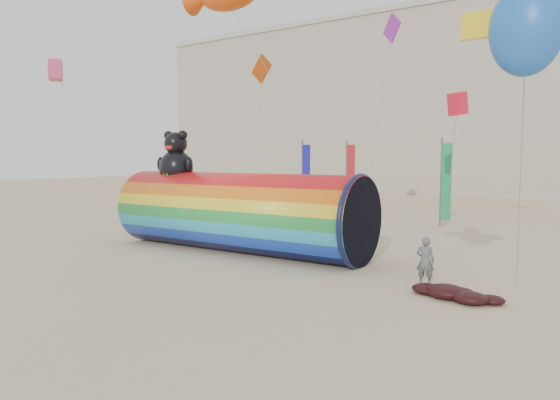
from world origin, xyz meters
The scene contains 7 objects.
ground centered at (0.00, 0.00, 0.00)m, with size 160.00×160.00×0.00m, color #CCB58C.
hotel_building centered at (-12.00, 45.95, 10.31)m, with size 60.40×15.40×20.60m.
windsock_assembly centered at (-2.16, 2.22, 1.78)m, with size 11.67×3.55×5.38m.
kite_handler centered at (6.38, 0.98, 0.77)m, with size 0.56×0.37×1.55m, color #5A5B61.
fabric_bundle centered at (7.58, -0.16, 0.17)m, with size 2.62×1.35×0.41m.
festival_banners centered at (-1.97, 14.80, 2.64)m, with size 9.42×1.76×5.20m.
flying_kites centered at (1.48, 4.23, 9.73)m, with size 27.81×17.18×7.06m.
Camera 1 is at (11.17, -14.53, 4.03)m, focal length 32.00 mm.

